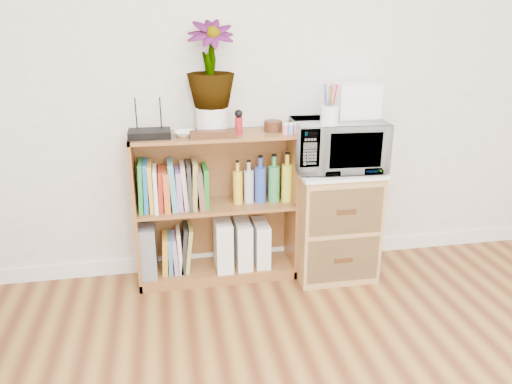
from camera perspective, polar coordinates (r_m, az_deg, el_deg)
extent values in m
cube|color=white|center=(3.49, 1.09, -7.12)|extent=(4.00, 0.02, 0.10)
cube|color=brown|center=(3.14, -4.60, -1.84)|extent=(1.00, 0.30, 0.95)
cube|color=#9E7542|center=(3.28, 8.76, -3.45)|extent=(0.50, 0.45, 0.70)
imported|color=white|center=(3.11, 9.32, 5.36)|extent=(0.56, 0.40, 0.30)
cylinder|color=silver|center=(2.92, 8.39, 8.66)|extent=(0.10, 0.10, 0.11)
cube|color=white|center=(3.19, 11.26, 10.29)|extent=(0.26, 0.22, 0.21)
cube|color=black|center=(2.97, -12.07, 6.52)|extent=(0.24, 0.16, 0.04)
imported|color=silver|center=(2.96, -8.12, 6.61)|extent=(0.13, 0.13, 0.03)
cylinder|color=silver|center=(3.01, -5.04, 8.15)|extent=(0.18, 0.18, 0.16)
imported|color=#2F752E|center=(2.96, -5.24, 14.31)|extent=(0.28, 0.28, 0.49)
cube|color=#3C2010|center=(2.90, -4.93, 6.58)|extent=(0.27, 0.07, 0.04)
cylinder|color=maroon|center=(2.97, -1.98, 7.55)|extent=(0.05, 0.05, 0.10)
cylinder|color=#331C0D|center=(3.06, 1.95, 7.54)|extent=(0.11, 0.11, 0.06)
cube|color=pink|center=(2.99, 4.00, 7.13)|extent=(0.11, 0.04, 0.06)
cube|color=slate|center=(3.23, -12.23, -6.28)|extent=(0.10, 0.26, 0.33)
cube|color=silver|center=(3.24, -3.80, -5.84)|extent=(0.10, 0.26, 0.33)
cube|color=white|center=(3.26, -1.54, -5.85)|extent=(0.10, 0.24, 0.30)
cube|color=white|center=(3.28, 0.54, -5.82)|extent=(0.09, 0.23, 0.29)
cube|color=#207B2C|center=(3.07, -13.02, 0.73)|extent=(0.04, 0.20, 0.31)
cube|color=#1D67AE|center=(3.07, -12.48, 0.68)|extent=(0.03, 0.20, 0.30)
cube|color=gold|center=(3.08, -11.93, 0.64)|extent=(0.03, 0.20, 0.29)
cube|color=white|center=(3.08, -11.41, 0.48)|extent=(0.02, 0.20, 0.27)
cube|color=red|center=(3.08, -10.86, 0.32)|extent=(0.04, 0.20, 0.25)
cube|color=#C55A22|center=(3.08, -10.20, 0.38)|extent=(0.03, 0.20, 0.25)
cube|color=teal|center=(3.07, -9.53, 0.85)|extent=(0.05, 0.20, 0.30)
cube|color=#A771AA|center=(3.08, -8.81, 0.40)|extent=(0.04, 0.20, 0.24)
cube|color=beige|center=(3.08, -8.20, 0.70)|extent=(0.04, 0.20, 0.27)
cube|color=#282828|center=(3.08, -7.67, 0.85)|extent=(0.03, 0.20, 0.28)
cube|color=olive|center=(3.08, -7.11, 0.96)|extent=(0.05, 0.20, 0.29)
cube|color=brown|center=(3.09, -6.44, 0.59)|extent=(0.05, 0.20, 0.25)
cube|color=#217E26|center=(3.09, -5.79, 0.63)|extent=(0.03, 0.20, 0.25)
cylinder|color=gold|center=(3.11, -2.11, 1.05)|extent=(0.06, 0.06, 0.27)
cylinder|color=#B3C0CB|center=(3.12, -0.82, 1.10)|extent=(0.06, 0.06, 0.26)
cylinder|color=#2645B3|center=(3.13, 0.49, 1.41)|extent=(0.07, 0.07, 0.29)
cylinder|color=#338D4B|center=(3.14, 2.00, 1.57)|extent=(0.07, 0.07, 0.30)
cylinder|color=gold|center=(3.16, 3.47, 1.73)|extent=(0.07, 0.07, 0.31)
cube|color=orange|center=(3.25, -10.37, -6.87)|extent=(0.05, 0.19, 0.24)
cube|color=teal|center=(3.25, -9.78, -6.87)|extent=(0.03, 0.19, 0.24)
cube|color=#9471AA|center=(3.25, -9.23, -6.85)|extent=(0.04, 0.19, 0.24)
cube|color=beige|center=(3.24, -8.72, -6.51)|extent=(0.03, 0.19, 0.28)
cube|color=black|center=(3.24, -8.24, -6.31)|extent=(0.06, 0.19, 0.30)
cube|color=olive|center=(3.24, -7.74, -6.31)|extent=(0.06, 0.19, 0.29)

